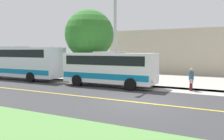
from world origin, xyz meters
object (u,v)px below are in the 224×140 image
object	(u,v)px
pedestrian_with_bags	(191,79)
transit_bus_rear	(13,61)
tree_curbside	(89,34)
commercial_building	(204,51)
shuttle_bus_front	(109,67)
street_light_pole	(114,34)

from	to	relation	value
pedestrian_with_bags	transit_bus_rear	bearing A→B (deg)	-87.40
tree_curbside	commercial_building	size ratio (longest dim) A/B	0.29
shuttle_bus_front	tree_curbside	world-z (taller)	tree_curbside
shuttle_bus_front	pedestrian_with_bags	size ratio (longest dim) A/B	4.73
transit_bus_rear	tree_curbside	distance (m)	8.34
shuttle_bus_front	transit_bus_rear	xyz separation A→B (m)	(-0.00, -11.09, 0.25)
pedestrian_with_bags	commercial_building	world-z (taller)	commercial_building
commercial_building	tree_curbside	bearing A→B (deg)	-33.42
street_light_pole	commercial_building	xyz separation A→B (m)	(-16.53, 5.25, -1.42)
street_light_pole	shuttle_bus_front	bearing A→B (deg)	-31.15
street_light_pole	tree_curbside	size ratio (longest dim) A/B	1.10
pedestrian_with_bags	tree_curbside	bearing A→B (deg)	-102.30
transit_bus_rear	tree_curbside	xyz separation A→B (m)	(-2.94, 7.35, 2.63)
transit_bus_rear	pedestrian_with_bags	bearing A→B (deg)	92.60
shuttle_bus_front	tree_curbside	size ratio (longest dim) A/B	1.11
shuttle_bus_front	street_light_pole	distance (m)	2.67
street_light_pole	commercial_building	world-z (taller)	street_light_pole
shuttle_bus_front	pedestrian_with_bags	distance (m)	6.25
commercial_building	transit_bus_rear	bearing A→B (deg)	-44.39
shuttle_bus_front	transit_bus_rear	world-z (taller)	transit_bus_rear
tree_curbside	transit_bus_rear	bearing A→B (deg)	-68.18
pedestrian_with_bags	street_light_pole	distance (m)	6.78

